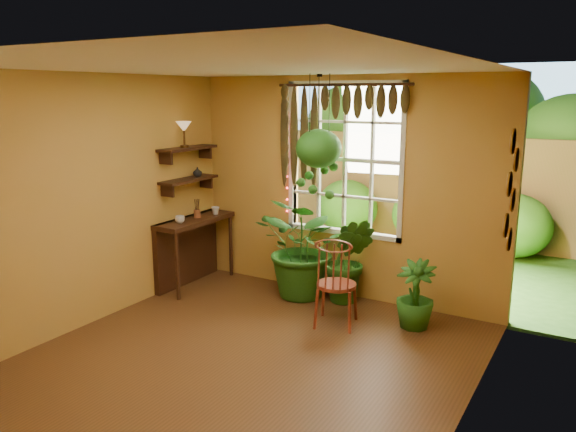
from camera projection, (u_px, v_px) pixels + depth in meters
name	position (u px, v px, depth m)	size (l,w,h in m)	color
floor	(238.00, 366.00, 5.22)	(4.50, 4.50, 0.00)	#563118
ceiling	(232.00, 67.00, 4.64)	(4.50, 4.50, 0.00)	white
wall_back	(343.00, 189.00, 6.82)	(4.00, 4.00, 0.00)	#BC8C40
wall_left	(81.00, 203.00, 5.91)	(4.50, 4.50, 0.00)	#BC8C40
wall_right	(467.00, 259.00, 3.94)	(4.50, 4.50, 0.00)	#BC8C40
window	(345.00, 160.00, 6.77)	(1.52, 0.10, 1.86)	white
valance_vine	(335.00, 111.00, 6.59)	(1.70, 0.12, 1.10)	#371E0F
string_lights	(287.00, 153.00, 7.06)	(0.03, 0.03, 1.54)	#FF2633
wall_plates	(510.00, 192.00, 5.41)	(0.04, 0.32, 1.10)	beige
counter_ledge	(189.00, 243.00, 7.39)	(0.40, 1.20, 0.90)	#371E0F
shelf_lower	(189.00, 180.00, 7.19)	(0.25, 0.90, 0.04)	#371E0F
shelf_upper	(188.00, 148.00, 7.10)	(0.25, 0.90, 0.04)	#371E0F
backyard	(458.00, 158.00, 10.61)	(14.00, 10.00, 12.00)	#255418
windsor_chair	(336.00, 296.00, 6.07)	(0.53, 0.55, 1.16)	maroon
potted_plant_left	(306.00, 248.00, 6.86)	(1.15, 0.99, 1.28)	#1B4913
potted_plant_mid	(349.00, 260.00, 6.71)	(0.58, 0.47, 1.06)	#1B4913
potted_plant_right	(415.00, 294.00, 6.02)	(0.42, 0.42, 0.74)	#1B4913
hanging_basket	(319.00, 151.00, 6.47)	(0.53, 0.53, 1.43)	black
cup_a	(180.00, 219.00, 6.98)	(0.12, 0.12, 0.09)	silver
cup_b	(215.00, 211.00, 7.49)	(0.11, 0.11, 0.10)	beige
brush_jar	(197.00, 208.00, 7.27)	(0.08, 0.08, 0.31)	brown
shelf_vase	(197.00, 172.00, 7.31)	(0.12, 0.12, 0.13)	#B2AD99
tiffany_lamp	(184.00, 128.00, 6.98)	(0.19, 0.19, 0.32)	#533417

